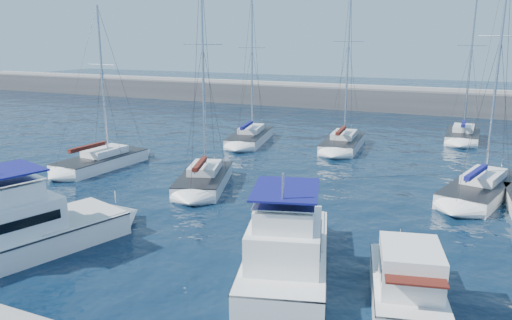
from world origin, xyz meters
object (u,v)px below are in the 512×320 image
at_px(sailboat_mid_d, 481,188).
at_px(sailboat_back_b, 343,143).
at_px(sailboat_mid_b, 204,179).
at_px(sailboat_back_c, 463,136).
at_px(motor_yacht_stbd_inner, 286,251).
at_px(motor_yacht_stbd_outer, 407,287).
at_px(sailboat_back_a, 250,137).
at_px(motor_yacht_port_inner, 27,229).
at_px(sailboat_mid_a, 101,161).

height_order(sailboat_mid_d, sailboat_back_b, sailboat_mid_d).
bearing_deg(sailboat_mid_b, sailboat_back_c, 38.28).
bearing_deg(sailboat_back_c, motor_yacht_stbd_inner, -99.22).
bearing_deg(sailboat_mid_b, sailboat_mid_d, -1.11).
distance_m(motor_yacht_stbd_outer, sailboat_back_c, 35.65).
bearing_deg(motor_yacht_stbd_inner, sailboat_back_a, 102.05).
height_order(motor_yacht_stbd_outer, sailboat_back_b, sailboat_back_b).
distance_m(motor_yacht_port_inner, sailboat_back_b, 30.32).
height_order(motor_yacht_port_inner, sailboat_mid_a, sailboat_mid_a).
xyz_separation_m(motor_yacht_stbd_outer, sailboat_back_c, (0.63, 35.64, -0.40)).
height_order(motor_yacht_port_inner, sailboat_mid_d, sailboat_mid_d).
bearing_deg(motor_yacht_port_inner, sailboat_back_c, 80.87).
xyz_separation_m(motor_yacht_port_inner, sailboat_back_c, (18.43, 37.65, -0.59)).
bearing_deg(sailboat_back_c, motor_yacht_port_inner, -115.73).
distance_m(motor_yacht_stbd_outer, sailboat_back_b, 28.81).
height_order(motor_yacht_stbd_outer, sailboat_mid_b, sailboat_mid_b).
bearing_deg(sailboat_mid_b, sailboat_back_b, 51.59).
bearing_deg(sailboat_back_a, sailboat_mid_a, -126.43).
xyz_separation_m(motor_yacht_stbd_outer, sailboat_mid_d, (2.49, 16.66, -0.41)).
bearing_deg(sailboat_back_b, motor_yacht_stbd_inner, -85.33).
bearing_deg(sailboat_back_c, sailboat_mid_a, -137.82).
relative_size(motor_yacht_stbd_outer, sailboat_mid_b, 0.42).
bearing_deg(sailboat_back_a, motor_yacht_stbd_inner, -72.84).
bearing_deg(motor_yacht_port_inner, motor_yacht_stbd_inner, 29.38).
distance_m(motor_yacht_stbd_inner, sailboat_back_a, 28.92).
xyz_separation_m(sailboat_mid_a, sailboat_back_b, (16.00, 14.98, 0.03)).
bearing_deg(motor_yacht_stbd_inner, sailboat_back_c, 64.44).
xyz_separation_m(motor_yacht_port_inner, sailboat_mid_d, (20.29, 18.67, -0.60)).
relative_size(motor_yacht_stbd_inner, motor_yacht_stbd_outer, 1.54).
relative_size(motor_yacht_stbd_outer, sailboat_back_b, 0.41).
distance_m(motor_yacht_stbd_outer, sailboat_mid_a, 28.33).
height_order(motor_yacht_stbd_inner, sailboat_back_c, sailboat_back_c).
bearing_deg(sailboat_mid_d, sailboat_mid_a, -156.31).
xyz_separation_m(motor_yacht_stbd_outer, sailboat_back_a, (-18.84, 26.28, -0.42)).
relative_size(motor_yacht_stbd_outer, sailboat_mid_a, 0.50).
distance_m(sailboat_mid_d, sailboat_back_a, 23.39).
bearing_deg(motor_yacht_stbd_outer, sailboat_back_a, 112.50).
bearing_deg(sailboat_mid_a, motor_yacht_stbd_inner, -24.61).
bearing_deg(sailboat_back_c, motor_yacht_stbd_outer, -90.66).
distance_m(motor_yacht_stbd_inner, sailboat_mid_a, 23.33).
relative_size(motor_yacht_port_inner, sailboat_mid_d, 0.55).
height_order(motor_yacht_port_inner, sailboat_back_c, sailboat_back_c).
relative_size(sailboat_mid_a, sailboat_back_a, 0.88).
bearing_deg(sailboat_mid_d, sailboat_mid_b, -147.72).
relative_size(motor_yacht_port_inner, motor_yacht_stbd_inner, 0.92).
bearing_deg(motor_yacht_port_inner, sailboat_mid_b, 96.30).
distance_m(sailboat_mid_a, sailboat_back_a, 15.61).
bearing_deg(motor_yacht_port_inner, sailboat_back_a, 109.06).
relative_size(motor_yacht_stbd_outer, sailboat_mid_d, 0.39).
distance_m(sailboat_mid_a, sailboat_back_c, 35.17).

